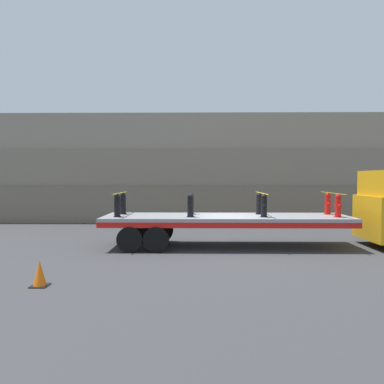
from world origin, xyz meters
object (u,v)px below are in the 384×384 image
(flatbed_trailer, at_px, (207,222))
(fire_hydrant_black_far_1, at_px, (191,204))
(fire_hydrant_black_near_1, at_px, (190,206))
(fire_hydrant_black_near_0, at_px, (117,206))
(fire_hydrant_black_near_2, at_px, (264,206))
(fire_hydrant_black_far_2, at_px, (259,204))
(fire_hydrant_black_far_0, at_px, (123,204))
(traffic_cone, at_px, (40,274))
(fire_hydrant_red_near_3, at_px, (338,206))
(fire_hydrant_red_far_3, at_px, (328,204))

(flatbed_trailer, distance_m, fire_hydrant_black_far_1, 1.07)
(fire_hydrant_black_near_1, bearing_deg, fire_hydrant_black_near_0, 180.00)
(fire_hydrant_black_near_2, bearing_deg, fire_hydrant_black_far_2, 90.00)
(fire_hydrant_black_far_0, bearing_deg, fire_hydrant_black_near_2, -11.35)
(traffic_cone, bearing_deg, fire_hydrant_black_far_1, 58.56)
(fire_hydrant_black_near_1, xyz_separation_m, fire_hydrant_red_near_3, (5.48, 0.00, 0.00))
(fire_hydrant_black_far_2, relative_size, fire_hydrant_red_far_3, 1.00)
(traffic_cone, bearing_deg, fire_hydrant_black_near_1, 53.11)
(fire_hydrant_black_far_2, xyz_separation_m, traffic_cone, (-6.37, -5.93, -1.32))
(flatbed_trailer, relative_size, fire_hydrant_red_near_3, 10.82)
(fire_hydrant_black_near_1, relative_size, traffic_cone, 1.35)
(fire_hydrant_black_near_1, bearing_deg, fire_hydrant_black_far_1, 90.00)
(fire_hydrant_black_near_0, xyz_separation_m, fire_hydrant_black_near_1, (2.74, 0.00, 0.00))
(fire_hydrant_black_far_1, relative_size, fire_hydrant_red_near_3, 1.00)
(fire_hydrant_black_far_1, xyz_separation_m, traffic_cone, (-3.63, -5.93, -1.32))
(fire_hydrant_black_near_2, height_order, fire_hydrant_red_far_3, same)
(flatbed_trailer, distance_m, fire_hydrant_red_far_3, 4.92)
(fire_hydrant_black_far_2, height_order, fire_hydrant_red_near_3, same)
(fire_hydrant_black_near_0, distance_m, fire_hydrant_black_near_1, 2.74)
(fire_hydrant_red_far_3, bearing_deg, fire_hydrant_black_far_1, 180.00)
(flatbed_trailer, distance_m, fire_hydrant_red_near_3, 4.92)
(fire_hydrant_black_far_0, xyz_separation_m, fire_hydrant_black_near_1, (2.74, -1.10, 0.00))
(flatbed_trailer, xyz_separation_m, fire_hydrant_black_near_1, (-0.63, -0.55, 0.66))
(fire_hydrant_black_near_0, bearing_deg, fire_hydrant_red_near_3, 0.00)
(fire_hydrant_black_far_2, distance_m, traffic_cone, 8.80)
(flatbed_trailer, bearing_deg, fire_hydrant_black_far_2, 14.64)
(flatbed_trailer, relative_size, fire_hydrant_black_near_2, 10.82)
(fire_hydrant_black_near_2, bearing_deg, fire_hydrant_black_near_0, 180.00)
(fire_hydrant_black_near_2, distance_m, fire_hydrant_red_near_3, 2.74)
(flatbed_trailer, relative_size, fire_hydrant_black_near_0, 10.82)
(fire_hydrant_black_near_1, distance_m, fire_hydrant_red_far_3, 5.59)
(fire_hydrant_black_far_1, relative_size, fire_hydrant_black_near_2, 1.00)
(fire_hydrant_black_near_2, relative_size, traffic_cone, 1.35)
(fire_hydrant_red_near_3, height_order, fire_hydrant_red_far_3, same)
(fire_hydrant_black_far_0, height_order, fire_hydrant_black_near_1, same)
(fire_hydrant_red_far_3, relative_size, traffic_cone, 1.35)
(fire_hydrant_black_near_0, xyz_separation_m, fire_hydrant_red_near_3, (8.22, 0.00, 0.00))
(flatbed_trailer, xyz_separation_m, fire_hydrant_black_near_2, (2.11, -0.55, 0.66))
(flatbed_trailer, distance_m, fire_hydrant_black_far_0, 3.48)
(flatbed_trailer, distance_m, fire_hydrant_black_near_1, 1.07)
(fire_hydrant_black_far_1, bearing_deg, fire_hydrant_black_near_1, -90.00)
(fire_hydrant_black_near_1, xyz_separation_m, fire_hydrant_black_near_2, (2.74, 0.00, 0.00))
(flatbed_trailer, distance_m, fire_hydrant_black_far_2, 2.28)
(fire_hydrant_black_near_1, height_order, fire_hydrant_red_near_3, same)
(flatbed_trailer, distance_m, fire_hydrant_black_near_0, 3.48)
(flatbed_trailer, xyz_separation_m, fire_hydrant_black_near_0, (-3.37, -0.55, 0.66))
(fire_hydrant_black_near_2, xyz_separation_m, fire_hydrant_red_far_3, (2.74, 1.10, 0.00))
(fire_hydrant_black_far_2, bearing_deg, fire_hydrant_black_near_0, -168.65)
(fire_hydrant_red_far_3, bearing_deg, traffic_cone, -146.92)
(fire_hydrant_black_far_0, bearing_deg, fire_hydrant_black_near_0, -90.00)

